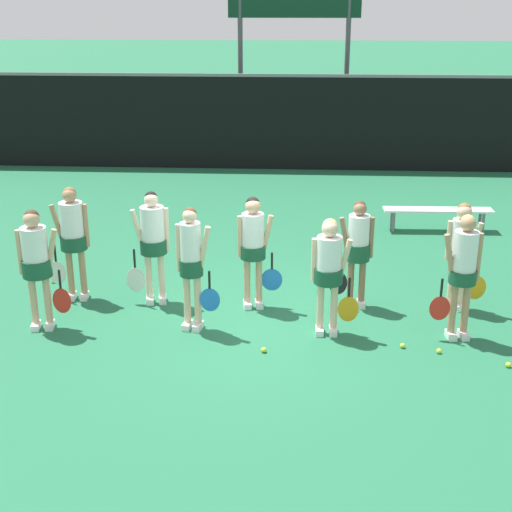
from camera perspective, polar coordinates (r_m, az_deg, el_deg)
name	(u,v)px	position (r m, az deg, el deg)	size (l,w,h in m)	color
ground_plane	(256,317)	(10.59, -0.01, -4.94)	(140.00, 140.00, 0.00)	#216642
fence_windscreen	(277,122)	(19.50, 1.66, 10.67)	(60.00, 0.08, 2.55)	black
scoreboard	(295,0)	(20.86, 3.10, 19.74)	(3.68, 0.15, 5.63)	#515156
bench_courtside	(438,212)	(14.81, 14.34, 3.46)	(2.18, 0.41, 0.46)	silver
player_0	(36,259)	(10.33, -17.16, -0.21)	(0.68, 0.41, 1.76)	tan
player_1	(192,259)	(9.90, -5.18, -0.28)	(0.61, 0.34, 1.79)	beige
player_2	(329,266)	(9.78, 5.87, -0.84)	(0.68, 0.40, 1.68)	beige
player_3	(463,266)	(9.98, 16.24, -0.81)	(0.65, 0.37, 1.78)	tan
player_4	(73,233)	(11.22, -14.47, 1.77)	(0.68, 0.41, 1.80)	tan
player_5	(153,238)	(10.85, -8.27, 1.46)	(0.67, 0.41, 1.76)	beige
player_6	(253,242)	(10.58, -0.21, 1.09)	(0.67, 0.38, 1.73)	tan
player_7	(358,246)	(10.73, 8.13, 0.81)	(0.64, 0.36, 1.67)	#8C664C
player_8	(461,248)	(10.96, 16.11, 0.65)	(0.64, 0.35, 1.66)	beige
tennis_ball_0	(508,365)	(9.78, 19.54, -8.20)	(0.07, 0.07, 0.07)	#CCE033
tennis_ball_1	(53,281)	(12.29, -15.91, -1.93)	(0.07, 0.07, 0.07)	#CCE033
tennis_ball_2	(264,350)	(9.59, 0.62, -7.52)	(0.07, 0.07, 0.07)	#CCE033
tennis_ball_3	(403,346)	(9.90, 11.65, -7.04)	(0.07, 0.07, 0.07)	#CCE033
tennis_ball_5	(439,351)	(9.87, 14.42, -7.37)	(0.07, 0.07, 0.07)	#CCE033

